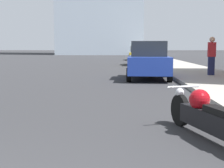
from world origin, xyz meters
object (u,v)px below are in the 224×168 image
parked_car_yellow (140,55)px  motorcycle (207,116)px  pedestrian (212,55)px  parked_car_blue (148,61)px  parked_car_white (136,53)px

parked_car_yellow → motorcycle: bearing=-88.7°
motorcycle → pedestrian: pedestrian is taller
motorcycle → pedestrian: bearing=57.1°
parked_car_blue → parked_car_white: bearing=91.4°
pedestrian → parked_car_white: bearing=97.5°
motorcycle → parked_car_white: (-0.09, 32.62, 0.45)m
motorcycle → parked_car_yellow: (-0.15, 21.87, 0.47)m
motorcycle → parked_car_white: parked_car_white is taller
parked_car_blue → pedestrian: (3.09, 0.68, 0.25)m
motorcycle → parked_car_white: bearing=72.5°
parked_car_blue → parked_car_yellow: 12.18m
parked_car_white → pedestrian: bearing=-83.3°
parked_car_yellow → parked_car_white: 10.76m
parked_car_yellow → pedestrian: bearing=-74.6°
parked_car_blue → pedestrian: 3.18m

